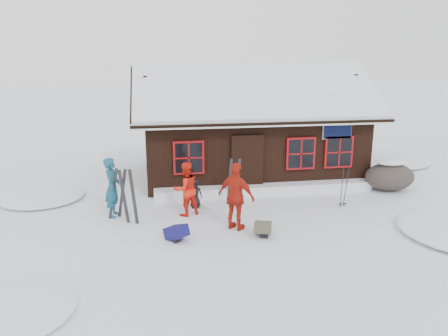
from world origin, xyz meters
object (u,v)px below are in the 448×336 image
at_px(skier_crouched, 195,194).
at_px(boulder, 390,176).
at_px(skier_orange_left, 186,189).
at_px(skier_teal, 112,187).
at_px(skier_orange_right, 236,197).
at_px(ski_pair_left, 118,194).
at_px(backpack_blue, 177,235).
at_px(ski_poles, 344,188).
at_px(backpack_olive, 263,230).

distance_m(skier_crouched, boulder, 7.02).
bearing_deg(skier_orange_left, skier_teal, -31.05).
relative_size(skier_orange_right, skier_crouched, 2.11).
bearing_deg(ski_pair_left, backpack_blue, -48.26).
xyz_separation_m(skier_teal, ski_poles, (7.12, -0.31, -0.28)).
height_order(skier_orange_right, backpack_blue, skier_orange_right).
height_order(skier_teal, skier_crouched, skier_teal).
relative_size(skier_crouched, ski_poles, 0.68).
height_order(skier_teal, skier_orange_left, skier_teal).
height_order(ski_pair_left, backpack_olive, ski_pair_left).
bearing_deg(boulder, skier_crouched, -174.21).
height_order(boulder, backpack_olive, boulder).
xyz_separation_m(skier_orange_right, boulder, (6.05, 2.65, -0.42)).
relative_size(skier_teal, skier_orange_right, 0.95).
xyz_separation_m(skier_teal, backpack_blue, (1.75, -2.06, -0.74)).
bearing_deg(boulder, skier_orange_left, -169.85).
bearing_deg(skier_orange_left, backpack_olive, 110.86).
relative_size(skier_teal, ski_pair_left, 1.15).
bearing_deg(skier_orange_left, skier_crouched, -143.44).
xyz_separation_m(skier_orange_right, ski_poles, (3.71, 1.29, -0.33)).
xyz_separation_m(skier_orange_right, backpack_olive, (0.63, -0.55, -0.79)).
height_order(skier_teal, boulder, skier_teal).
height_order(skier_orange_left, skier_orange_right, skier_orange_right).
xyz_separation_m(boulder, backpack_olive, (-5.42, -3.20, -0.37)).
xyz_separation_m(skier_crouched, ski_poles, (4.65, -0.66, 0.17)).
bearing_deg(backpack_blue, skier_teal, 91.37).
distance_m(skier_crouched, backpack_blue, 2.54).
xyz_separation_m(boulder, backpack_blue, (-7.72, -3.12, -0.37)).
bearing_deg(backpack_blue, boulder, -16.88).
distance_m(skier_teal, skier_crouched, 2.54).
xyz_separation_m(skier_orange_left, backpack_olive, (1.90, -1.89, -0.66)).
distance_m(backpack_blue, backpack_olive, 2.29).
bearing_deg(skier_teal, skier_crouched, -73.44).
distance_m(skier_orange_left, skier_orange_right, 1.85).
height_order(skier_crouched, boulder, boulder).
xyz_separation_m(ski_poles, backpack_blue, (-5.38, -1.75, -0.47)).
height_order(skier_teal, ski_pair_left, skier_teal).
bearing_deg(skier_orange_left, skier_orange_right, 109.15).
height_order(skier_crouched, backpack_blue, skier_crouched).
relative_size(skier_orange_right, ski_pair_left, 1.22).
bearing_deg(ski_pair_left, skier_crouched, 13.97).
relative_size(skier_orange_right, boulder, 1.07).
bearing_deg(skier_orange_right, backpack_olive, -179.65).
bearing_deg(backpack_olive, ski_pair_left, 171.34).
relative_size(skier_orange_left, backpack_blue, 2.93).
height_order(skier_teal, backpack_blue, skier_teal).
xyz_separation_m(skier_teal, skier_orange_right, (3.41, -1.60, 0.05)).
xyz_separation_m(skier_orange_right, ski_pair_left, (-3.26, 1.45, -0.21)).
bearing_deg(skier_crouched, ski_pair_left, -165.43).
distance_m(boulder, ski_poles, 2.71).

